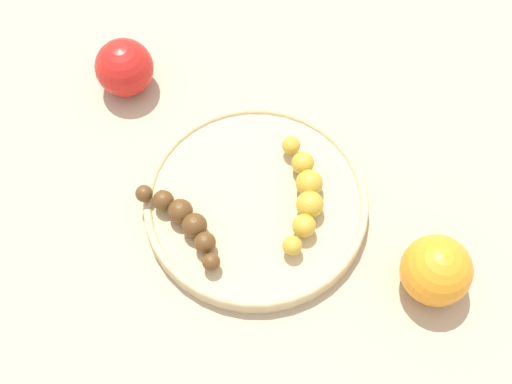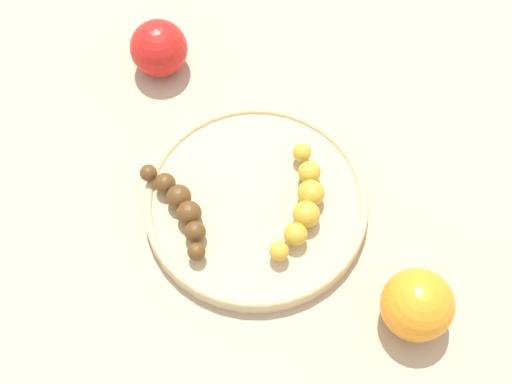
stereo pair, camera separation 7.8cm
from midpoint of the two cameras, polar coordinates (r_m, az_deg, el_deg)
The scene contains 6 objects.
ground_plane at distance 0.81m, azimuth -2.73°, elevation -1.52°, with size 2.40×2.40×0.00m, color tan.
fruit_bowl at distance 0.80m, azimuth -2.77°, elevation -1.13°, with size 0.26×0.26×0.02m.
banana_overripe at distance 0.78m, azimuth -8.65°, elevation -2.58°, with size 0.09×0.10×0.03m.
banana_spotted at distance 0.78m, azimuth 1.10°, elevation -0.40°, with size 0.15×0.05×0.03m.
apple_red at distance 0.90m, azimuth -13.05°, elevation 9.53°, with size 0.07×0.07×0.07m, color red.
orange_fruit at distance 0.76m, azimuth 11.47°, elevation -6.50°, with size 0.08×0.08×0.08m, color orange.
Camera 1 is at (0.37, 0.04, 0.73)m, focal length 49.67 mm.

